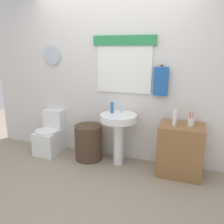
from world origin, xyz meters
TOP-DOWN VIEW (x-y plane):
  - ground_plane at (0.00, 0.00)m, footprint 8.00×8.00m
  - back_wall at (0.00, 1.15)m, footprint 4.40×0.18m
  - toilet at (-1.05, 0.88)m, footprint 0.38×0.51m
  - laundry_hamper at (-0.33, 0.85)m, footprint 0.43×0.43m
  - pedestal_sink at (0.16, 0.85)m, footprint 0.54×0.54m
  - faucet at (0.16, 0.97)m, footprint 0.03×0.03m
  - wooden_cabinet at (1.06, 0.85)m, footprint 0.59×0.44m
  - soap_bottle at (0.04, 0.90)m, footprint 0.05×0.05m
  - lotion_bottle at (0.96, 0.81)m, footprint 0.05×0.05m
  - toothbrush_cup at (1.17, 0.87)m, footprint 0.08×0.08m

SIDE VIEW (x-z plane):
  - ground_plane at x=0.00m, z-range 0.00..0.00m
  - toilet at x=-1.05m, z-range -0.09..0.64m
  - laundry_hamper at x=-0.33m, z-range 0.00..0.55m
  - wooden_cabinet at x=1.06m, z-range 0.00..0.72m
  - pedestal_sink at x=0.16m, z-range 0.21..0.99m
  - toothbrush_cup at x=1.17m, z-range 0.68..0.87m
  - lotion_bottle at x=0.96m, z-range 0.72..0.93m
  - faucet at x=0.16m, z-range 0.78..0.88m
  - soap_bottle at x=0.04m, z-range 0.78..0.95m
  - back_wall at x=0.00m, z-range 0.00..2.60m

